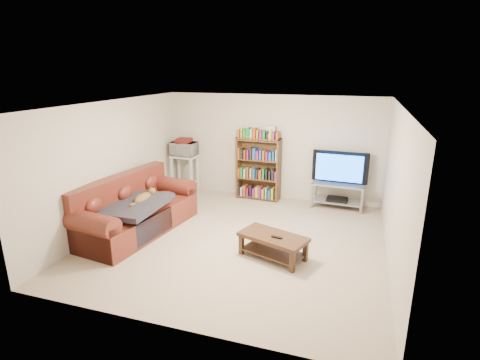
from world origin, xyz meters
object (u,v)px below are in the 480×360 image
at_px(coffee_table, 273,242).
at_px(bookshelf, 258,168).
at_px(sofa, 134,213).
at_px(tv_stand, 338,191).

relative_size(coffee_table, bookshelf, 0.82).
bearing_deg(sofa, tv_stand, 42.15).
relative_size(sofa, coffee_table, 2.15).
bearing_deg(coffee_table, tv_stand, 91.92).
xyz_separation_m(sofa, tv_stand, (3.57, 2.43, 0.02)).
bearing_deg(sofa, coffee_table, 2.90).
height_order(coffee_table, bookshelf, bookshelf).
bearing_deg(bookshelf, tv_stand, 1.23).
bearing_deg(bookshelf, sofa, -122.58).
bearing_deg(coffee_table, sofa, -165.78).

